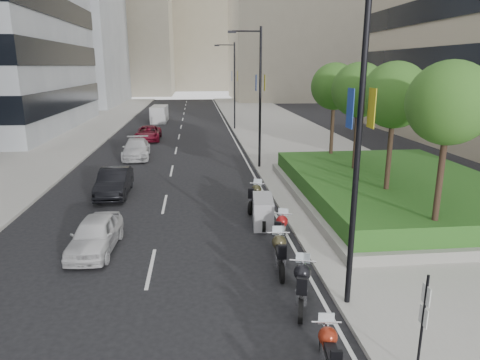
{
  "coord_description": "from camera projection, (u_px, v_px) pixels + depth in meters",
  "views": [
    {
      "loc": [
        0.15,
        -9.48,
        6.63
      ],
      "look_at": [
        1.94,
        7.75,
        2.0
      ],
      "focal_mm": 32.0,
      "sensor_mm": 36.0,
      "label": 1
    }
  ],
  "objects": [
    {
      "name": "ground",
      "position": [
        196.0,
        337.0,
        10.81
      ],
      "size": [
        160.0,
        160.0,
        0.0
      ],
      "primitive_type": "plane",
      "color": "black",
      "rests_on": "ground"
    },
    {
      "name": "sidewalk_right",
      "position": [
        290.0,
        137.0,
        40.52
      ],
      "size": [
        10.0,
        100.0,
        0.15
      ],
      "primitive_type": "cube",
      "color": "#9E9B93",
      "rests_on": "ground"
    },
    {
      "name": "sidewalk_left",
      "position": [
        61.0,
        141.0,
        38.42
      ],
      "size": [
        8.0,
        100.0,
        0.15
      ],
      "primitive_type": "cube",
      "color": "#9E9B93",
      "rests_on": "ground"
    },
    {
      "name": "lane_edge",
      "position": [
        234.0,
        139.0,
        40.01
      ],
      "size": [
        0.12,
        100.0,
        0.01
      ],
      "primitive_type": "cube",
      "color": "silver",
      "rests_on": "ground"
    },
    {
      "name": "lane_centre",
      "position": [
        178.0,
        140.0,
        39.49
      ],
      "size": [
        0.12,
        100.0,
        0.01
      ],
      "primitive_type": "cube",
      "color": "silver",
      "rests_on": "ground"
    },
    {
      "name": "building_grey_far",
      "position": [
        48.0,
        14.0,
        71.8
      ],
      "size": [
        22.0,
        26.0,
        30.0
      ],
      "primitive_type": "cube",
      "color": "gray",
      "rests_on": "ground"
    },
    {
      "name": "building_cream_right",
      "position": [
        303.0,
        7.0,
        85.23
      ],
      "size": [
        28.0,
        24.0,
        36.0
      ],
      "primitive_type": "cube",
      "color": "#B7AD93",
      "rests_on": "ground"
    },
    {
      "name": "building_cream_left",
      "position": [
        116.0,
        20.0,
        100.71
      ],
      "size": [
        26.0,
        24.0,
        34.0
      ],
      "primitive_type": "cube",
      "color": "#B7AD93",
      "rests_on": "ground"
    },
    {
      "name": "building_cream_centre",
      "position": [
        199.0,
        21.0,
        121.41
      ],
      "size": [
        30.0,
        24.0,
        38.0
      ],
      "primitive_type": "cube",
      "color": "#B7AD93",
      "rests_on": "ground"
    },
    {
      "name": "planter",
      "position": [
        396.0,
        196.0,
        21.33
      ],
      "size": [
        10.0,
        14.0,
        0.4
      ],
      "primitive_type": "cube",
      "color": "gray",
      "rests_on": "sidewalk_right"
    },
    {
      "name": "hedge",
      "position": [
        397.0,
        184.0,
        21.17
      ],
      "size": [
        9.4,
        13.4,
        0.8
      ],
      "primitive_type": "cube",
      "color": "#17511C",
      "rests_on": "planter"
    },
    {
      "name": "tree_0",
      "position": [
        449.0,
        104.0,
        14.1
      ],
      "size": [
        2.8,
        2.8,
        6.3
      ],
      "color": "#332319",
      "rests_on": "planter"
    },
    {
      "name": "tree_1",
      "position": [
        395.0,
        96.0,
        17.95
      ],
      "size": [
        2.8,
        2.8,
        6.3
      ],
      "color": "#332319",
      "rests_on": "planter"
    },
    {
      "name": "tree_2",
      "position": [
        359.0,
        90.0,
        21.79
      ],
      "size": [
        2.8,
        2.8,
        6.3
      ],
      "color": "#332319",
      "rests_on": "planter"
    },
    {
      "name": "tree_3",
      "position": [
        334.0,
        87.0,
        25.63
      ],
      "size": [
        2.8,
        2.8,
        6.3
      ],
      "color": "#332319",
      "rests_on": "planter"
    },
    {
      "name": "lamp_post_0",
      "position": [
        353.0,
        130.0,
        10.88
      ],
      "size": [
        2.34,
        0.45,
        9.0
      ],
      "color": "black",
      "rests_on": "ground"
    },
    {
      "name": "lamp_post_1",
      "position": [
        258.0,
        91.0,
        27.21
      ],
      "size": [
        2.34,
        0.45,
        9.0
      ],
      "color": "black",
      "rests_on": "ground"
    },
    {
      "name": "lamp_post_2",
      "position": [
        233.0,
        81.0,
        44.51
      ],
      "size": [
        2.34,
        0.45,
        9.0
      ],
      "color": "black",
      "rests_on": "ground"
    },
    {
      "name": "parking_sign",
      "position": [
        423.0,
        320.0,
        8.99
      ],
      "size": [
        0.06,
        0.32,
        2.5
      ],
      "color": "black",
      "rests_on": "ground"
    },
    {
      "name": "motorcycle_1",
      "position": [
        329.0,
        352.0,
        9.4
      ],
      "size": [
        0.68,
        2.03,
        1.01
      ],
      "rotation": [
        0.0,
        0.0,
        1.44
      ],
      "color": "black",
      "rests_on": "ground"
    },
    {
      "name": "motorcycle_2",
      "position": [
        302.0,
        285.0,
        12.11
      ],
      "size": [
        0.89,
        2.27,
        1.15
      ],
      "rotation": [
        0.0,
        0.0,
        1.31
      ],
      "color": "black",
      "rests_on": "ground"
    },
    {
      "name": "motorcycle_3",
      "position": [
        280.0,
        253.0,
        14.22
      ],
      "size": [
        0.77,
        2.3,
        1.15
      ],
      "rotation": [
        0.0,
        0.0,
        1.47
      ],
      "color": "black",
      "rests_on": "ground"
    },
    {
      "name": "motorcycle_4",
      "position": [
        281.0,
        230.0,
        16.34
      ],
      "size": [
        0.96,
        2.06,
        1.07
      ],
      "rotation": [
        0.0,
        0.0,
        1.22
      ],
      "color": "black",
      "rests_on": "ground"
    },
    {
      "name": "motorcycle_5",
      "position": [
        263.0,
        211.0,
        18.27
      ],
      "size": [
        1.03,
        2.15,
        1.23
      ],
      "rotation": [
        0.0,
        0.0,
        1.46
      ],
      "color": "black",
      "rests_on": "ground"
    },
    {
      "name": "motorcycle_6",
      "position": [
        255.0,
        197.0,
        20.37
      ],
      "size": [
        1.04,
        2.17,
        1.14
      ],
      "rotation": [
        0.0,
        0.0,
        1.2
      ],
      "color": "black",
      "rests_on": "ground"
    },
    {
      "name": "car_a",
      "position": [
        95.0,
        234.0,
        15.72
      ],
      "size": [
        1.69,
        3.8,
        1.27
      ],
      "primitive_type": "imported",
      "rotation": [
        0.0,
        0.0,
        -0.05
      ],
      "color": "silver",
      "rests_on": "ground"
    },
    {
      "name": "car_b",
      "position": [
        114.0,
        182.0,
        22.56
      ],
      "size": [
        1.52,
        4.25,
        1.4
      ],
      "primitive_type": "imported",
      "rotation": [
        0.0,
        0.0,
        0.01
      ],
      "color": "black",
      "rests_on": "ground"
    },
    {
      "name": "car_c",
      "position": [
        136.0,
        149.0,
        31.74
      ],
      "size": [
        2.23,
        4.86,
        1.38
      ],
      "primitive_type": "imported",
      "rotation": [
        0.0,
        0.0,
        0.07
      ],
      "color": "silver",
      "rests_on": "ground"
    },
    {
      "name": "car_d",
      "position": [
        148.0,
        133.0,
        39.23
      ],
      "size": [
        2.21,
        4.72,
        1.3
      ],
      "primitive_type": "imported",
      "rotation": [
        0.0,
        0.0,
        0.01
      ],
      "color": "maroon",
      "rests_on": "ground"
    },
    {
      "name": "delivery_van",
      "position": [
        159.0,
        115.0,
        51.84
      ],
      "size": [
        1.93,
        4.68,
        1.94
      ],
      "rotation": [
        0.0,
        0.0,
        -0.04
      ],
      "color": "#BBBBBD",
      "rests_on": "ground"
    }
  ]
}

